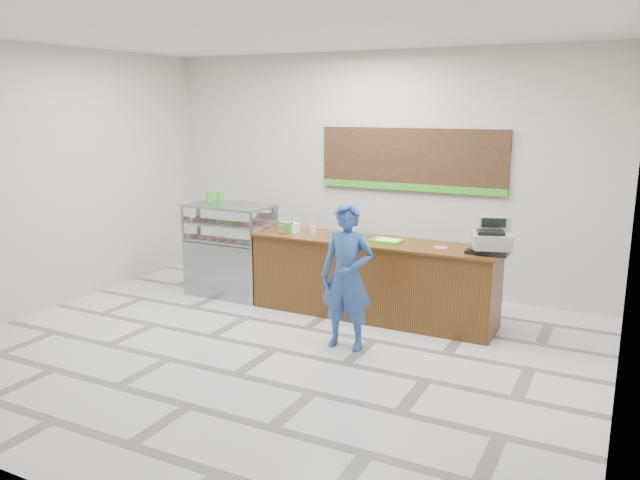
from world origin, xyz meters
The scene contains 16 objects.
floor centered at (0.00, 0.00, 0.00)m, with size 7.00×7.00×0.00m, color silver.
back_wall centered at (0.00, 3.00, 1.75)m, with size 7.00×7.00×0.00m, color beige.
ceiling centered at (0.00, 0.00, 3.50)m, with size 7.00×7.00×0.00m, color silver.
sales_counter centered at (0.55, 1.55, 0.52)m, with size 3.26×0.76×1.03m.
display_case centered at (-1.67, 1.55, 0.68)m, with size 1.22×0.72×1.33m.
menu_board centered at (0.55, 2.96, 1.93)m, with size 2.80×0.06×0.90m.
cash_register centered at (2.05, 1.55, 1.18)m, with size 0.55×0.57×0.41m.
card_terminal centered at (1.82, 1.41, 1.05)m, with size 0.08×0.15×0.04m, color black.
serving_tray centered at (0.73, 1.57, 1.04)m, with size 0.40×0.30×0.02m.
napkin_box centered at (-0.61, 1.51, 1.09)m, with size 0.15×0.15×0.13m, color white.
straw_cup centered at (-0.29, 1.51, 1.09)m, with size 0.07×0.07×0.11m, color silver.
promo_box centered at (-0.66, 1.42, 1.11)m, with size 0.18×0.12×0.16m, color green.
donut_decal centered at (1.45, 1.52, 1.03)m, with size 0.16×0.16×0.00m, color #FF6288.
green_cup_left centered at (-2.10, 1.67, 1.40)m, with size 0.10×0.10×0.15m, color green.
green_cup_right centered at (-1.98, 1.78, 1.40)m, with size 0.10×0.10×0.15m, color green.
customer centered at (0.70, 0.45, 0.84)m, with size 0.61×0.40×1.68m, color #294E91.
Camera 1 is at (3.50, -5.70, 2.73)m, focal length 35.00 mm.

